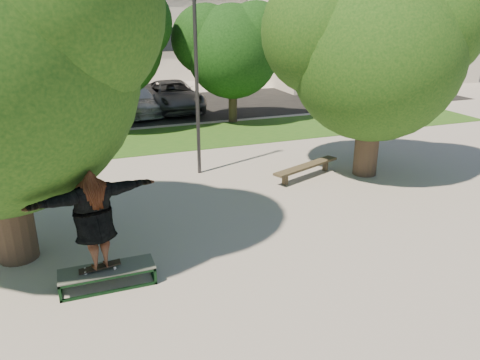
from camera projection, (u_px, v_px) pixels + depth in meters
name	position (u px, v px, depth m)	size (l,w,h in m)	color
ground	(218.00, 245.00, 10.66)	(120.00, 120.00, 0.00)	#A39C96
grass_strip	(170.00, 139.00, 19.33)	(30.00, 4.00, 0.02)	#1C4F16
asphalt_strip	(124.00, 110.00, 24.71)	(40.00, 8.00, 0.01)	black
tree_right	(372.00, 44.00, 13.90)	(6.24, 5.33, 6.51)	#38281E
bg_tree_mid	(102.00, 35.00, 19.53)	(5.76, 4.92, 6.24)	#38281E
bg_tree_right	(231.00, 46.00, 21.08)	(5.04, 4.31, 5.43)	#38281E
lamppost	(197.00, 75.00, 14.29)	(0.25, 0.15, 6.11)	#2D2D30
side_building	(356.00, 24.00, 34.54)	(15.00, 10.00, 8.00)	silver
grind_box	(108.00, 277.00, 9.06)	(1.80, 0.60, 0.38)	black
skater_rig	(94.00, 220.00, 8.59)	(2.48, 1.24, 2.02)	white
bench	(306.00, 167.00, 14.83)	(2.64, 1.35, 0.42)	#463D2A
car_silver_a	(26.00, 104.00, 22.83)	(1.64, 4.07, 1.39)	#A9A9AE
car_dark	(115.00, 100.00, 23.54)	(1.52, 4.35, 1.43)	black
car_grey	(173.00, 96.00, 24.66)	(2.49, 5.40, 1.50)	#515156
car_silver_b	(136.00, 100.00, 23.79)	(1.90, 4.69, 1.36)	silver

